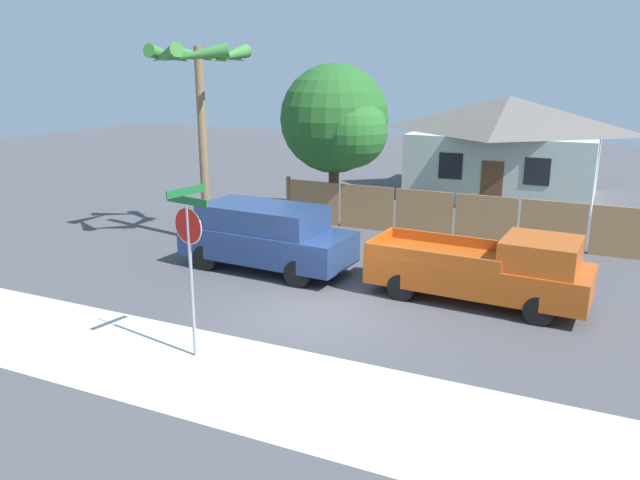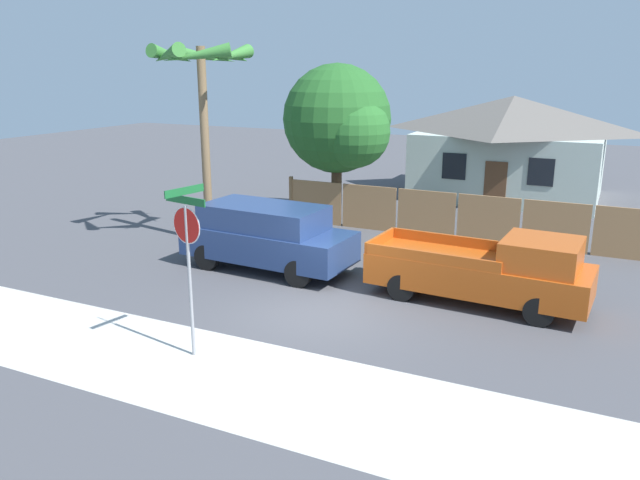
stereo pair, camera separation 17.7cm
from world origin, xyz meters
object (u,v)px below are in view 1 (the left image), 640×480
Objects in this scene: palm_tree at (199,73)px; stop_sign at (189,242)px; oak_tree at (338,122)px; red_suv at (266,235)px; house at (506,145)px; orange_pickup at (488,270)px.

palm_tree is 1.83× the size of stop_sign.
oak_tree is 6.99m from red_suv.
house is 14.82m from red_suv.
orange_pickup is 7.52m from stop_sign.
stop_sign reaches higher than red_suv.
stop_sign is at bearing -98.55° from house.
stop_sign is at bearing -80.37° from oak_tree.
house is 2.39× the size of stop_sign.
red_suv is at bearing 115.40° from stop_sign.
oak_tree is 1.07× the size of orange_pickup.
stop_sign is (1.50, -5.56, 1.39)m from red_suv.
house is at bearing 75.61° from red_suv.
oak_tree is at bearing 140.05° from orange_pickup.
oak_tree is 1.15× the size of red_suv.
orange_pickup is at bearing 59.27° from stop_sign.
oak_tree is at bearing 109.94° from stop_sign.
house is at bearing 57.79° from palm_tree.
stop_sign is at bearing -127.87° from orange_pickup.
orange_pickup is (1.87, -14.09, -1.46)m from house.
house is at bearing 91.75° from stop_sign.
stop_sign is (2.03, -11.97, -1.34)m from oak_tree.
red_suv is (3.30, -1.76, -4.52)m from palm_tree.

